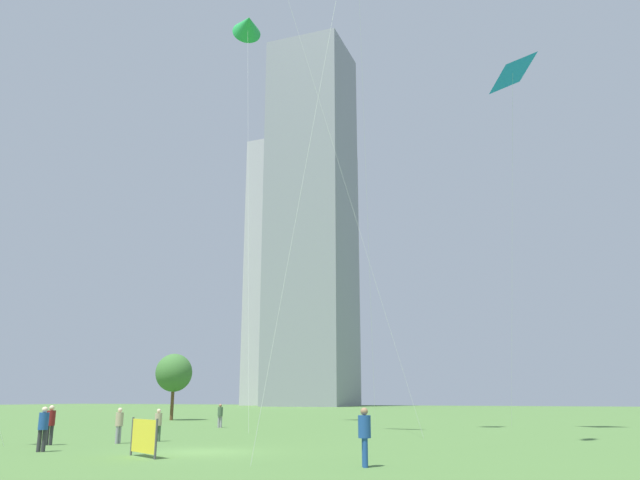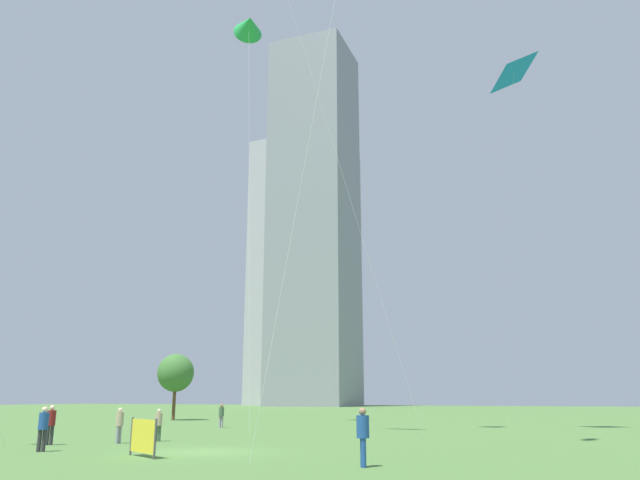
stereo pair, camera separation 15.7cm
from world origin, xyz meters
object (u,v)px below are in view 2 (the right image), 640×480
Objects in this scene: person_standing_4 at (159,422)px; distant_highrise_1 at (314,217)px; person_standing_2 at (119,423)px; event_banner at (143,436)px; person_standing_0 at (51,422)px; distant_highrise_0 at (306,271)px; park_tree_1 at (176,373)px; kite_flying_1 at (249,25)px; person_standing_1 at (221,414)px; person_standing_5 at (43,426)px; kite_flying_5 at (513,74)px; person_standing_3 at (363,433)px.

person_standing_4 is 0.02× the size of distant_highrise_1.
person_standing_2 is 0.85× the size of event_banner.
distant_highrise_0 is at bearing -110.86° from person_standing_0.
person_standing_4 is (0.83, 1.85, -0.04)m from person_standing_2.
event_banner is (4.62, -6.87, -0.17)m from person_standing_4.
kite_flying_1 is at bearing -33.02° from park_tree_1.
distant_highrise_0 is (-46.24, 114.72, 35.42)m from person_standing_1.
person_standing_0 is 144.72m from distant_highrise_0.
person_standing_1 is 16.29m from park_tree_1.
distant_highrise_0 is 21.23m from distant_highrise_1.
distant_highrise_0 is 150.19m from event_banner.
person_standing_0 is at bearing -74.23° from distant_highrise_1.
distant_highrise_1 is (-40.88, 118.86, 45.82)m from person_standing_5.
person_standing_0 is 36.00m from kite_flying_5.
person_standing_3 is 138.73m from distant_highrise_1.
person_standing_0 is 1.13× the size of person_standing_4.
person_standing_3 reaches higher than person_standing_0.
person_standing_1 is at bearing 14.63° from person_standing_3.
person_standing_5 is at bearing -176.12° from person_standing_2.
person_standing_3 is 13.67m from person_standing_5.
event_banner is (9.38, -20.16, -0.22)m from person_standing_1.
kite_flying_5 is at bearing -45.53° from person_standing_2.
kite_flying_5 reaches higher than person_standing_4.
kite_flying_1 reaches higher than kite_flying_5.
park_tree_1 reaches higher than person_standing_5.
event_banner is (-12.26, -22.12, -23.37)m from kite_flying_5.
person_standing_0 is 0.28× the size of park_tree_1.
person_standing_5 reaches higher than event_banner.
person_standing_3 reaches higher than person_standing_2.
person_standing_4 is at bearing 46.65° from person_standing_5.
person_standing_2 is (3.92, -15.14, -0.01)m from person_standing_1.
person_standing_0 reaches higher than person_standing_4.
kite_flying_5 is at bearing 178.55° from person_standing_4.
person_standing_2 is at bearing -68.22° from distant_highrise_0.
person_standing_0 is 0.98× the size of person_standing_3.
park_tree_1 is 0.08× the size of distant_highrise_0.
distant_highrise_1 reaches higher than park_tree_1.
kite_flying_1 is 120.38m from distant_highrise_0.
distant_highrise_1 is at bearing -2.35° from person_standing_3.
event_banner is (5.17, -0.22, -0.28)m from person_standing_5.
event_banner is (-8.50, -0.03, -0.31)m from person_standing_3.
person_standing_1 is at bearing 15.00° from person_standing_2.
distant_highrise_0 reaches higher than person_standing_0.
person_standing_1 is 31.75m from kite_flying_5.
person_standing_5 reaches higher than person_standing_1.
park_tree_1 is at bearing -58.03° from person_standing_1.
kite_flying_1 is at bearing 11.48° from person_standing_3.
person_standing_5 is at bearing -62.14° from park_tree_1.
kite_flying_5 reaches higher than person_standing_2.
person_standing_3 is at bearing 0.19° from event_banner.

